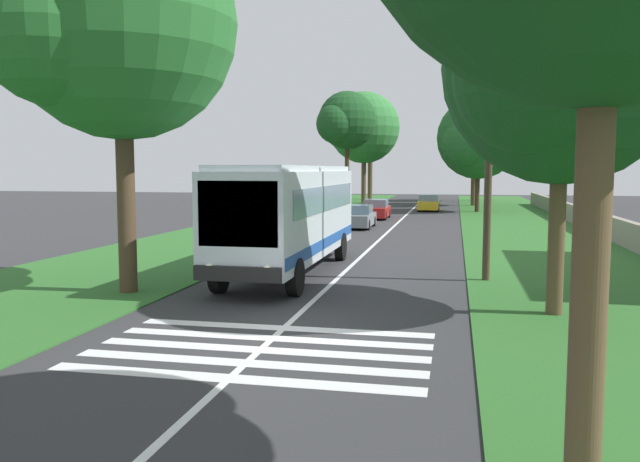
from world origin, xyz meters
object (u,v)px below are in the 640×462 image
roadside_tree_left_4 (363,130)px  roadside_tree_right_4 (472,138)px  coach_bus (291,212)px  roadside_tree_right_2 (556,72)px  roadside_tree_right_3 (473,143)px  roadside_tree_right_1 (477,140)px  roadside_tree_left_1 (118,30)px  trailing_car_2 (429,203)px  trailing_car_0 (358,217)px  trailing_car_1 (376,210)px  roadside_tree_left_0 (370,132)px  roadside_tree_left_3 (346,122)px  utility_pole (489,143)px

roadside_tree_left_4 → roadside_tree_right_4: bearing=-104.1°
coach_bus → roadside_tree_left_4: 47.22m
roadside_tree_right_2 → roadside_tree_right_3: (58.25, 0.46, 0.61)m
coach_bus → roadside_tree_right_1: 35.18m
roadside_tree_left_4 → roadside_tree_left_1: bearing=-179.7°
trailing_car_2 → roadside_tree_right_2: roadside_tree_right_2 is taller
trailing_car_2 → trailing_car_0: bearing=168.3°
roadside_tree_left_1 → trailing_car_2: bearing=-10.4°
trailing_car_1 → trailing_car_2: (9.84, -3.41, 0.00)m
trailing_car_2 → trailing_car_1: bearing=160.9°
roadside_tree_left_4 → roadside_tree_left_0: bearing=1.9°
roadside_tree_right_4 → trailing_car_1: bearing=158.9°
roadside_tree_left_3 → trailing_car_1: bearing=-156.2°
roadside_tree_left_4 → utility_pole: 48.29m
trailing_car_2 → roadside_tree_right_4: 11.30m
roadside_tree_left_4 → roadside_tree_right_1: 17.02m
roadside_tree_right_2 → coach_bus: bearing=58.2°
trailing_car_1 → roadside_tree_left_1: size_ratio=0.39×
trailing_car_1 → roadside_tree_right_2: 31.59m
trailing_car_0 → roadside_tree_left_4: (29.08, 3.90, 7.14)m
trailing_car_1 → roadside_tree_right_4: roadside_tree_right_4 is taller
roadside_tree_left_3 → roadside_tree_right_3: bearing=-29.6°
coach_bus → trailing_car_0: (17.61, 0.27, -1.48)m
roadside_tree_right_4 → utility_pole: (-44.11, 0.52, -2.19)m
utility_pole → roadside_tree_right_3: bearing=-0.9°
roadside_tree_left_3 → roadside_tree_right_2: size_ratio=1.15×
roadside_tree_left_0 → roadside_tree_left_1: roadside_tree_left_0 is taller
roadside_tree_right_1 → roadside_tree_right_4: 9.67m
trailing_car_2 → roadside_tree_left_3: (-1.44, 7.12, 6.99)m
coach_bus → trailing_car_0: bearing=0.9°
trailing_car_2 → roadside_tree_left_3: bearing=101.4°
roadside_tree_right_3 → roadside_tree_right_4: 9.51m
roadside_tree_left_1 → roadside_tree_right_1: size_ratio=1.13×
roadside_tree_left_3 → utility_pole: bearing=-163.0°
trailing_car_2 → roadside_tree_left_1: bearing=169.6°
trailing_car_2 → roadside_tree_left_0: roadside_tree_left_0 is taller
trailing_car_0 → roadside_tree_left_1: roadside_tree_left_1 is taller
trailing_car_0 → roadside_tree_left_0: roadside_tree_left_0 is taller
utility_pole → roadside_tree_right_1: bearing=-1.1°
trailing_car_0 → roadside_tree_right_2: 24.52m
roadside_tree_left_3 → roadside_tree_left_0: bearing=1.8°
roadside_tree_left_4 → roadside_tree_right_1: bearing=-137.5°
roadside_tree_left_3 → roadside_tree_right_1: 11.17m
roadside_tree_left_1 → utility_pole: bearing=-68.4°
roadside_tree_left_0 → roadside_tree_left_1: (-58.55, -0.52, -0.49)m
trailing_car_0 → trailing_car_1: size_ratio=1.00×
roadside_tree_left_1 → coach_bus: bearing=-41.5°
trailing_car_1 → roadside_tree_right_3: (28.15, -7.52, 5.89)m
trailing_car_0 → roadside_tree_right_1: bearing=-24.4°
trailing_car_1 → roadside_tree_left_3: roadside_tree_left_3 is taller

